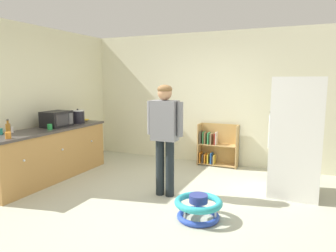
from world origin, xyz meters
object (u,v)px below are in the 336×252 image
(kitchen_counter, at_px, (49,154))
(amber_bottle, at_px, (8,129))
(microwave, at_px, (57,119))
(refrigerator, at_px, (296,137))
(standing_person, at_px, (165,130))
(banana_bunch, at_px, (86,120))
(crock_pot, at_px, (78,117))
(bookshelf, at_px, (216,147))
(baby_walker, at_px, (198,207))
(orange_cup, at_px, (8,135))
(white_cup, at_px, (11,130))
(green_cup, at_px, (50,127))
(teal_cup, at_px, (0,131))

(kitchen_counter, relative_size, amber_bottle, 9.84)
(microwave, bearing_deg, refrigerator, 9.91)
(standing_person, height_order, amber_bottle, standing_person)
(kitchen_counter, height_order, banana_bunch, banana_bunch)
(microwave, bearing_deg, crock_pot, 86.48)
(bookshelf, xyz_separation_m, amber_bottle, (-2.49, -2.78, 0.62))
(baby_walker, height_order, orange_cup, orange_cup)
(baby_walker, relative_size, white_cup, 6.36)
(standing_person, distance_m, baby_walker, 1.25)
(refrigerator, relative_size, baby_walker, 2.95)
(baby_walker, distance_m, green_cup, 2.92)
(baby_walker, distance_m, microwave, 3.12)
(kitchen_counter, bearing_deg, white_cup, -111.11)
(refrigerator, height_order, microwave, refrigerator)
(microwave, xyz_separation_m, orange_cup, (0.19, -1.15, -0.09))
(refrigerator, bearing_deg, microwave, -170.09)
(white_cup, bearing_deg, refrigerator, 19.56)
(microwave, height_order, white_cup, microwave)
(baby_walker, height_order, banana_bunch, banana_bunch)
(orange_cup, bearing_deg, teal_cup, 155.56)
(bookshelf, bearing_deg, banana_bunch, -158.28)
(standing_person, bearing_deg, white_cup, -164.72)
(banana_bunch, bearing_deg, bookshelf, 21.72)
(refrigerator, height_order, white_cup, refrigerator)
(refrigerator, xyz_separation_m, white_cup, (-4.18, -1.48, 0.06))
(standing_person, distance_m, green_cup, 2.07)
(bookshelf, distance_m, white_cup, 3.77)
(amber_bottle, distance_m, green_cup, 0.69)
(refrigerator, bearing_deg, green_cup, -165.43)
(bookshelf, relative_size, baby_walker, 1.41)
(bookshelf, xyz_separation_m, teal_cup, (-2.68, -2.78, 0.57))
(baby_walker, distance_m, crock_pot, 3.25)
(kitchen_counter, relative_size, bookshelf, 2.85)
(standing_person, distance_m, orange_cup, 2.25)
(refrigerator, distance_m, teal_cup, 4.51)
(kitchen_counter, relative_size, green_cup, 25.47)
(kitchen_counter, height_order, standing_person, standing_person)
(refrigerator, xyz_separation_m, banana_bunch, (-3.97, 0.14, 0.04))
(baby_walker, relative_size, crock_pot, 2.13)
(orange_cup, bearing_deg, crock_pot, 95.20)
(kitchen_counter, xyz_separation_m, crock_pot, (0.03, 0.77, 0.58))
(kitchen_counter, xyz_separation_m, teal_cup, (-0.23, -0.73, 0.50))
(refrigerator, distance_m, crock_pot, 3.94)
(white_cup, bearing_deg, kitchen_counter, 68.89)
(refrigerator, relative_size, microwave, 3.71)
(crock_pot, xyz_separation_m, banana_bunch, (-0.03, 0.30, -0.10))
(baby_walker, distance_m, white_cup, 3.22)
(white_cup, bearing_deg, standing_person, 15.28)
(standing_person, bearing_deg, kitchen_counter, -177.32)
(bookshelf, distance_m, baby_walker, 2.57)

